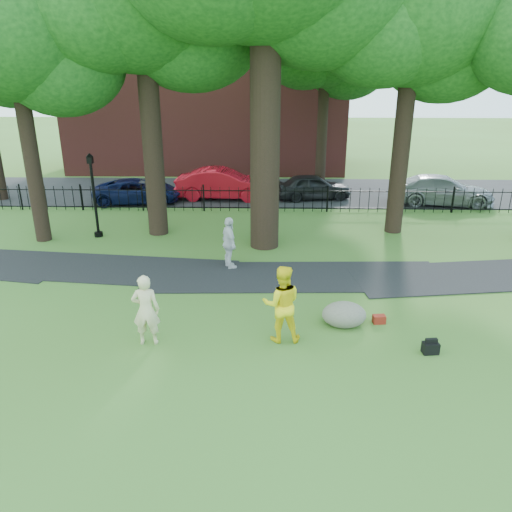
{
  "coord_description": "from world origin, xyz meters",
  "views": [
    {
      "loc": [
        0.13,
        -11.54,
        6.63
      ],
      "look_at": [
        -0.21,
        2.0,
        1.47
      ],
      "focal_mm": 35.0,
      "sensor_mm": 36.0,
      "label": 1
    }
  ],
  "objects_px": {
    "boulder": "(344,313)",
    "lamppost": "(94,197)",
    "man": "(282,304)",
    "red_sedan": "(223,184)",
    "woman": "(146,310)"
  },
  "relations": [
    {
      "from": "boulder",
      "to": "red_sedan",
      "type": "bearing_deg",
      "value": 108.16
    },
    {
      "from": "lamppost",
      "to": "red_sedan",
      "type": "distance_m",
      "value": 7.96
    },
    {
      "from": "red_sedan",
      "to": "lamppost",
      "type": "bearing_deg",
      "value": 146.3
    },
    {
      "from": "woman",
      "to": "lamppost",
      "type": "relative_size",
      "value": 0.55
    },
    {
      "from": "man",
      "to": "red_sedan",
      "type": "bearing_deg",
      "value": -82.08
    },
    {
      "from": "woman",
      "to": "lamppost",
      "type": "bearing_deg",
      "value": -68.96
    },
    {
      "from": "boulder",
      "to": "woman",
      "type": "bearing_deg",
      "value": -167.63
    },
    {
      "from": "lamppost",
      "to": "red_sedan",
      "type": "bearing_deg",
      "value": 55.92
    },
    {
      "from": "boulder",
      "to": "lamppost",
      "type": "height_order",
      "value": "lamppost"
    },
    {
      "from": "woman",
      "to": "boulder",
      "type": "distance_m",
      "value": 5.28
    },
    {
      "from": "lamppost",
      "to": "red_sedan",
      "type": "height_order",
      "value": "lamppost"
    },
    {
      "from": "red_sedan",
      "to": "boulder",
      "type": "bearing_deg",
      "value": -159.67
    },
    {
      "from": "man",
      "to": "boulder",
      "type": "distance_m",
      "value": 2.04
    },
    {
      "from": "woman",
      "to": "lamppost",
      "type": "height_order",
      "value": "lamppost"
    },
    {
      "from": "woman",
      "to": "boulder",
      "type": "height_order",
      "value": "woman"
    }
  ]
}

